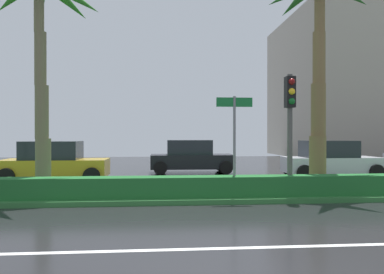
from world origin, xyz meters
TOP-DOWN VIEW (x-y plane):
  - ground_plane at (0.00, 9.00)m, footprint 90.00×42.00m
  - near_lane_divider_stripe at (0.00, 2.00)m, footprint 81.00×0.14m
  - median_strip at (0.00, 8.00)m, footprint 85.50×4.00m
  - median_hedge at (0.00, 6.60)m, footprint 76.50×0.70m
  - palm_tree_mid_left at (-4.71, 8.00)m, footprint 4.05×4.07m
  - palm_tree_centre_left at (4.68, 8.17)m, footprint 3.94×3.78m
  - traffic_signal_median_right at (3.19, 6.85)m, footprint 0.28×0.43m
  - street_name_sign at (1.42, 6.71)m, footprint 1.10×0.08m
  - car_in_traffic_leading at (-5.25, 11.73)m, footprint 4.30×2.02m
  - car_in_traffic_second at (0.80, 15.11)m, footprint 4.30×2.02m
  - car_in_traffic_third at (7.04, 12.27)m, footprint 4.30×2.02m
  - building_far_right at (19.70, 29.57)m, footprint 17.51×12.73m

SIDE VIEW (x-z plane):
  - ground_plane at x=0.00m, z-range -0.10..0.00m
  - near_lane_divider_stripe at x=0.00m, z-range 0.00..0.01m
  - median_strip at x=0.00m, z-range 0.00..0.15m
  - median_hedge at x=0.00m, z-range 0.15..0.75m
  - car_in_traffic_leading at x=-5.25m, z-range -0.03..1.69m
  - car_in_traffic_second at x=0.80m, z-range -0.03..1.69m
  - car_in_traffic_third at x=7.04m, z-range -0.03..1.69m
  - street_name_sign at x=1.42m, z-range 0.58..3.58m
  - traffic_signal_median_right at x=3.19m, z-range 0.85..4.56m
  - palm_tree_mid_left at x=-4.71m, z-range 2.34..9.76m
  - palm_tree_centre_left at x=4.68m, z-range 2.19..9.93m
  - building_far_right at x=19.70m, z-range 0.00..12.82m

